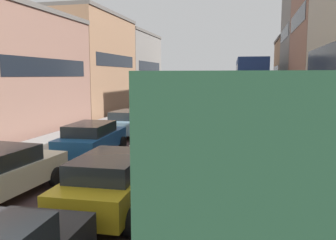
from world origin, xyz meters
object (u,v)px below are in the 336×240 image
(removalist_box_truck, at_px, (262,166))
(sedan_left_lane_fifth, at_px, (153,113))
(coupe_centre_lane_fourth, at_px, (183,125))
(sedan_right_lane_behind_truck, at_px, (246,149))
(sedan_centre_lane_second, at_px, (113,180))
(wagon_right_lane_far, at_px, (245,128))
(bus_far_queue_secondary, at_px, (197,89))
(hatchback_centre_lane_third, at_px, (165,142))
(sedan_left_lane_third, at_px, (92,138))
(sedan_centre_lane_fifth, at_px, (199,115))
(bus_mid_queue_primary, at_px, (250,83))
(sedan_left_lane_fourth, at_px, (130,122))

(removalist_box_truck, xyz_separation_m, sedan_left_lane_fifth, (-7.14, 18.29, -1.18))
(coupe_centre_lane_fourth, relative_size, sedan_right_lane_behind_truck, 1.00)
(sedan_centre_lane_second, relative_size, sedan_right_lane_behind_truck, 1.00)
(wagon_right_lane_far, bearing_deg, sedan_right_lane_behind_truck, -179.13)
(sedan_centre_lane_second, relative_size, coupe_centre_lane_fourth, 1.01)
(sedan_left_lane_fifth, bearing_deg, wagon_right_lane_far, -128.77)
(sedan_right_lane_behind_truck, height_order, bus_far_queue_secondary, bus_far_queue_secondary)
(coupe_centre_lane_fourth, distance_m, sedan_left_lane_fifth, 6.48)
(removalist_box_truck, relative_size, hatchback_centre_lane_third, 1.77)
(hatchback_centre_lane_third, height_order, sedan_left_lane_third, same)
(removalist_box_truck, xyz_separation_m, sedan_right_lane_behind_truck, (-0.32, 6.91, -1.18))
(sedan_centre_lane_fifth, bearing_deg, hatchback_centre_lane_third, -179.37)
(hatchback_centre_lane_third, xyz_separation_m, wagon_right_lane_far, (3.21, 4.67, 0.00))
(removalist_box_truck, relative_size, sedan_centre_lane_fifth, 1.79)
(hatchback_centre_lane_third, height_order, bus_far_queue_secondary, bus_far_queue_secondary)
(sedan_left_lane_third, xyz_separation_m, bus_mid_queue_primary, (6.71, 20.29, 2.03))
(sedan_left_lane_fifth, relative_size, wagon_right_lane_far, 1.02)
(hatchback_centre_lane_third, height_order, wagon_right_lane_far, same)
(removalist_box_truck, relative_size, bus_mid_queue_primary, 0.73)
(coupe_centre_lane_fourth, height_order, sedan_centre_lane_fifth, same)
(hatchback_centre_lane_third, relative_size, sedan_left_lane_fifth, 1.00)
(sedan_left_lane_third, xyz_separation_m, sedan_right_lane_behind_truck, (6.62, -0.77, 0.00))
(sedan_left_lane_fourth, xyz_separation_m, sedan_left_lane_fifth, (-0.01, 5.06, 0.00))
(bus_mid_queue_primary, bearing_deg, sedan_centre_lane_fifth, 158.04)
(sedan_left_lane_fifth, bearing_deg, bus_mid_queue_primary, -32.84)
(coupe_centre_lane_fourth, bearing_deg, sedan_centre_lane_second, -178.27)
(sedan_centre_lane_fifth, bearing_deg, coupe_centre_lane_fourth, 178.55)
(removalist_box_truck, bearing_deg, hatchback_centre_lane_third, 24.39)
(sedan_left_lane_fifth, xyz_separation_m, wagon_right_lane_far, (6.71, -5.93, 0.00))
(sedan_centre_lane_second, height_order, sedan_centre_lane_fifth, same)
(sedan_centre_lane_second, height_order, sedan_right_lane_behind_truck, same)
(sedan_centre_lane_fifth, distance_m, bus_far_queue_secondary, 22.18)
(sedan_left_lane_fifth, distance_m, wagon_right_lane_far, 8.96)
(hatchback_centre_lane_third, xyz_separation_m, bus_far_queue_secondary, (-3.43, 32.24, 0.96))
(sedan_left_lane_third, height_order, coupe_centre_lane_fourth, same)
(bus_mid_queue_primary, relative_size, bus_far_queue_secondary, 1.01)
(sedan_left_lane_fifth, height_order, bus_far_queue_secondary, bus_far_queue_secondary)
(sedan_left_lane_fifth, bearing_deg, hatchback_centre_lane_third, -159.01)
(sedan_right_lane_behind_truck, xyz_separation_m, bus_far_queue_secondary, (-6.75, 33.01, 0.96))
(hatchback_centre_lane_third, relative_size, bus_far_queue_secondary, 0.41)
(bus_far_queue_secondary, bearing_deg, hatchback_centre_lane_third, -172.61)
(removalist_box_truck, bearing_deg, sedan_left_lane_fourth, 27.40)
(coupe_centre_lane_fourth, bearing_deg, sedan_centre_lane_fifth, -1.11)
(sedan_left_lane_fourth, bearing_deg, coupe_centre_lane_fourth, -95.83)
(sedan_centre_lane_second, xyz_separation_m, bus_far_queue_secondary, (-3.38, 37.73, 0.96))
(bus_far_queue_secondary, bearing_deg, sedan_left_lane_fifth, -178.88)
(sedan_right_lane_behind_truck, bearing_deg, bus_far_queue_secondary, 12.65)
(hatchback_centre_lane_third, bearing_deg, sedan_left_lane_fourth, 29.78)
(sedan_left_lane_third, relative_size, sedan_centre_lane_fifth, 1.02)
(sedan_left_lane_fourth, xyz_separation_m, sedan_centre_lane_fifth, (3.49, 4.80, 0.00))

